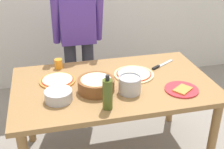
# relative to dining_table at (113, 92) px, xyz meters

# --- Properties ---
(dining_table) EXTENTS (1.60, 0.96, 0.76)m
(dining_table) POSITION_rel_dining_table_xyz_m (0.00, 0.00, 0.00)
(dining_table) COLOR olive
(dining_table) RESTS_ON ground
(person_cook) EXTENTS (0.49, 0.25, 1.62)m
(person_cook) POSITION_rel_dining_table_xyz_m (-0.18, 0.76, 0.27)
(person_cook) COLOR #2D2D38
(person_cook) RESTS_ON ground
(pizza_raw_on_board) EXTENTS (0.34, 0.34, 0.02)m
(pizza_raw_on_board) POSITION_rel_dining_table_xyz_m (0.20, 0.09, 0.10)
(pizza_raw_on_board) COLOR beige
(pizza_raw_on_board) RESTS_ON dining_table
(pizza_cooked_on_tray) EXTENTS (0.30, 0.30, 0.02)m
(pizza_cooked_on_tray) POSITION_rel_dining_table_xyz_m (-0.44, 0.13, 0.10)
(pizza_cooked_on_tray) COLOR #C67A33
(pizza_cooked_on_tray) RESTS_ON dining_table
(plate_with_slice) EXTENTS (0.26, 0.26, 0.02)m
(plate_with_slice) POSITION_rel_dining_table_xyz_m (0.48, -0.24, 0.10)
(plate_with_slice) COLOR red
(plate_with_slice) RESTS_ON dining_table
(popcorn_bowl) EXTENTS (0.28, 0.28, 0.11)m
(popcorn_bowl) POSITION_rel_dining_table_xyz_m (-0.16, -0.09, 0.15)
(popcorn_bowl) COLOR brown
(popcorn_bowl) RESTS_ON dining_table
(mixing_bowl_steel) EXTENTS (0.20, 0.20, 0.08)m
(mixing_bowl_steel) POSITION_rel_dining_table_xyz_m (-0.45, -0.17, 0.13)
(mixing_bowl_steel) COLOR #B7B7BC
(mixing_bowl_steel) RESTS_ON dining_table
(olive_oil_bottle) EXTENTS (0.07, 0.07, 0.26)m
(olive_oil_bottle) POSITION_rel_dining_table_xyz_m (-0.13, -0.35, 0.20)
(olive_oil_bottle) COLOR #47561E
(olive_oil_bottle) RESTS_ON dining_table
(steel_pot) EXTENTS (0.17, 0.17, 0.13)m
(steel_pot) POSITION_rel_dining_table_xyz_m (0.08, -0.17, 0.16)
(steel_pot) COLOR #B7B7BC
(steel_pot) RESTS_ON dining_table
(cup_orange) EXTENTS (0.07, 0.07, 0.08)m
(cup_orange) POSITION_rel_dining_table_xyz_m (-0.41, 0.38, 0.13)
(cup_orange) COLOR orange
(cup_orange) RESTS_ON dining_table
(chef_knife) EXTENTS (0.26, 0.17, 0.02)m
(chef_knife) POSITION_rel_dining_table_xyz_m (0.48, 0.20, 0.10)
(chef_knife) COLOR silver
(chef_knife) RESTS_ON dining_table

